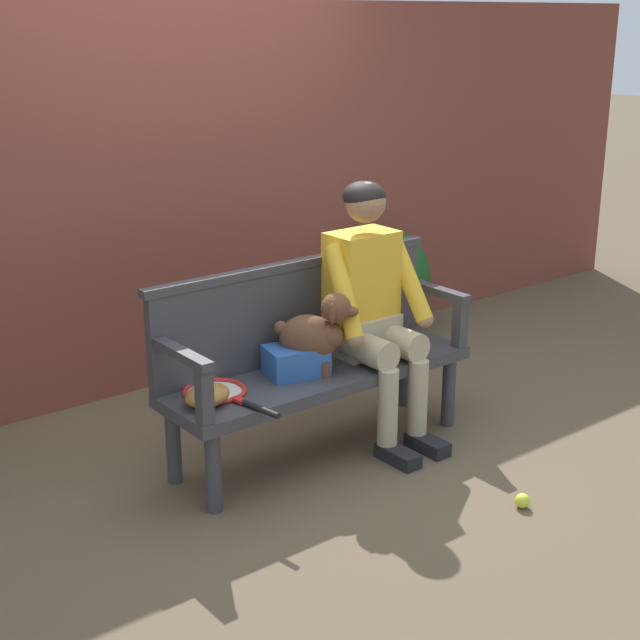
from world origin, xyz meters
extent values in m
plane|color=brown|center=(0.00, 0.00, 0.00)|extent=(40.00, 40.00, 0.00)
cube|color=brown|center=(0.00, 1.42, 1.07)|extent=(8.00, 0.30, 2.15)
ellipsoid|color=#194C1E|center=(1.40, 1.10, 0.37)|extent=(0.72, 0.50, 0.74)
cube|color=#38383D|center=(0.00, 0.00, 0.41)|extent=(1.61, 0.46, 0.06)
cylinder|color=#38383D|center=(-0.72, -0.17, 0.19)|extent=(0.07, 0.07, 0.38)
cylinder|color=#38383D|center=(0.72, -0.17, 0.19)|extent=(0.07, 0.07, 0.38)
cylinder|color=#38383D|center=(-0.72, 0.17, 0.19)|extent=(0.07, 0.07, 0.38)
cylinder|color=#38383D|center=(0.72, 0.17, 0.19)|extent=(0.07, 0.07, 0.38)
cube|color=#38383D|center=(0.00, 0.20, 0.67)|extent=(1.61, 0.05, 0.46)
cube|color=#38383D|center=(0.00, 0.20, 0.92)|extent=(1.65, 0.06, 0.04)
cube|color=#38383D|center=(-0.76, -0.19, 0.56)|extent=(0.06, 0.06, 0.24)
cube|color=#38383D|center=(-0.76, 0.00, 0.70)|extent=(0.06, 0.46, 0.04)
cube|color=#38383D|center=(0.76, -0.19, 0.56)|extent=(0.06, 0.06, 0.24)
cube|color=#38383D|center=(0.76, 0.00, 0.70)|extent=(0.06, 0.46, 0.04)
cube|color=black|center=(0.22, -0.33, 0.04)|extent=(0.10, 0.24, 0.07)
cylinder|color=tan|center=(0.22, -0.25, 0.26)|extent=(0.10, 0.10, 0.39)
cylinder|color=tan|center=(0.22, -0.10, 0.52)|extent=(0.15, 0.30, 0.15)
cube|color=black|center=(0.42, -0.33, 0.04)|extent=(0.10, 0.24, 0.07)
cylinder|color=tan|center=(0.42, -0.25, 0.26)|extent=(0.10, 0.10, 0.39)
cylinder|color=tan|center=(0.42, -0.10, 0.52)|extent=(0.15, 0.30, 0.15)
cube|color=tan|center=(0.32, 0.05, 0.54)|extent=(0.32, 0.24, 0.20)
cube|color=gold|center=(0.32, 0.07, 0.80)|extent=(0.34, 0.22, 0.52)
cylinder|color=gold|center=(0.11, -0.04, 0.82)|extent=(0.14, 0.31, 0.44)
sphere|color=#936B4C|center=(0.09, -0.15, 0.62)|extent=(0.09, 0.09, 0.09)
cylinder|color=gold|center=(0.53, -0.04, 0.82)|extent=(0.14, 0.31, 0.44)
sphere|color=#936B4C|center=(0.55, -0.15, 0.62)|extent=(0.09, 0.09, 0.09)
sphere|color=#936B4C|center=(0.32, 0.05, 1.21)|extent=(0.20, 0.20, 0.20)
ellipsoid|color=black|center=(0.32, 0.06, 1.24)|extent=(0.21, 0.21, 0.14)
cylinder|color=brown|center=(-0.05, -0.10, 0.47)|extent=(0.04, 0.04, 0.08)
cylinder|color=brown|center=(0.03, -0.03, 0.47)|extent=(0.04, 0.04, 0.08)
cylinder|color=brown|center=(-0.16, 0.03, 0.47)|extent=(0.04, 0.04, 0.08)
cylinder|color=brown|center=(-0.09, 0.10, 0.47)|extent=(0.04, 0.04, 0.08)
ellipsoid|color=brown|center=(-0.07, 0.00, 0.61)|extent=(0.33, 0.34, 0.23)
sphere|color=brown|center=(0.00, -0.07, 0.63)|extent=(0.13, 0.13, 0.13)
sphere|color=brown|center=(0.02, -0.10, 0.77)|extent=(0.14, 0.14, 0.14)
ellipsoid|color=brown|center=(0.06, -0.14, 0.75)|extent=(0.10, 0.10, 0.05)
ellipsoid|color=brown|center=(-0.03, -0.13, 0.76)|extent=(0.05, 0.05, 0.10)
ellipsoid|color=brown|center=(0.06, -0.05, 0.76)|extent=(0.05, 0.05, 0.10)
sphere|color=brown|center=(-0.16, 0.10, 0.66)|extent=(0.07, 0.07, 0.07)
torus|color=red|center=(-0.56, 0.06, 0.45)|extent=(0.33, 0.33, 0.02)
cylinder|color=silver|center=(-0.56, 0.06, 0.44)|extent=(0.25, 0.25, 0.00)
cube|color=red|center=(-0.54, -0.10, 0.45)|extent=(0.05, 0.07, 0.02)
cylinder|color=black|center=(-0.52, -0.24, 0.45)|extent=(0.06, 0.22, 0.03)
ellipsoid|color=#9E6B2D|center=(-0.65, -0.03, 0.48)|extent=(0.25, 0.22, 0.09)
cube|color=#2856A3|center=(-0.13, 0.02, 0.51)|extent=(0.32, 0.26, 0.14)
sphere|color=#CCDB33|center=(0.35, -0.99, 0.03)|extent=(0.07, 0.07, 0.07)
camera|label=1|loc=(-2.59, -3.27, 2.06)|focal=51.93mm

